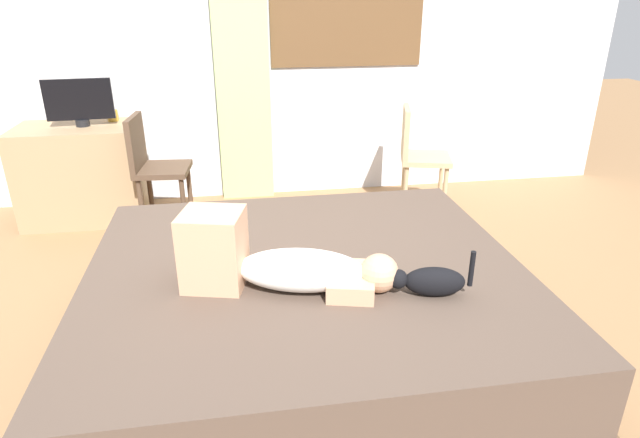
# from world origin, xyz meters

# --- Properties ---
(ground_plane) EXTENTS (16.00, 16.00, 0.00)m
(ground_plane) POSITION_xyz_m (0.00, 0.00, 0.00)
(ground_plane) COLOR olive
(back_wall_with_window) EXTENTS (6.40, 0.14, 2.90)m
(back_wall_with_window) POSITION_xyz_m (0.02, 2.39, 1.45)
(back_wall_with_window) COLOR silver
(back_wall_with_window) RESTS_ON ground
(bed) EXTENTS (2.11, 1.92, 0.47)m
(bed) POSITION_xyz_m (0.11, 0.02, 0.23)
(bed) COLOR brown
(bed) RESTS_ON ground
(person_lying) EXTENTS (0.94, 0.46, 0.34)m
(person_lying) POSITION_xyz_m (-0.03, -0.15, 0.59)
(person_lying) COLOR silver
(person_lying) RESTS_ON bed
(cat) EXTENTS (0.35, 0.16, 0.21)m
(cat) POSITION_xyz_m (0.60, -0.33, 0.54)
(cat) COLOR black
(cat) RESTS_ON bed
(desk) EXTENTS (0.90, 0.56, 0.74)m
(desk) POSITION_xyz_m (-1.37, 2.00, 0.37)
(desk) COLOR #997A56
(desk) RESTS_ON ground
(tv_monitor) EXTENTS (0.48, 0.10, 0.35)m
(tv_monitor) POSITION_xyz_m (-1.31, 2.00, 0.92)
(tv_monitor) COLOR black
(tv_monitor) RESTS_ON desk
(cup) EXTENTS (0.08, 0.08, 0.09)m
(cup) POSITION_xyz_m (-1.12, 2.14, 0.78)
(cup) COLOR gold
(cup) RESTS_ON desk
(chair_by_desk) EXTENTS (0.41, 0.41, 0.86)m
(chair_by_desk) POSITION_xyz_m (-0.80, 1.71, 0.51)
(chair_by_desk) COLOR #4C3828
(chair_by_desk) RESTS_ON ground
(chair_spare) EXTENTS (0.47, 0.47, 0.86)m
(chair_spare) POSITION_xyz_m (1.22, 1.68, 0.51)
(chair_spare) COLOR tan
(chair_spare) RESTS_ON ground
(curtain_left) EXTENTS (0.44, 0.06, 2.39)m
(curtain_left) POSITION_xyz_m (-0.09, 2.28, 1.20)
(curtain_left) COLOR #ADCC75
(curtain_left) RESTS_ON ground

